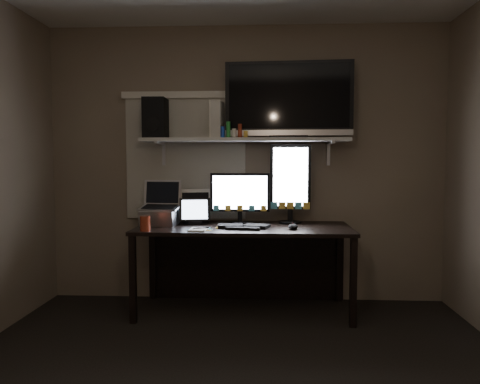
# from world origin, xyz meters

# --- Properties ---
(back_wall) EXTENTS (3.60, 0.00, 3.60)m
(back_wall) POSITION_xyz_m (0.00, 1.80, 1.25)
(back_wall) COLOR brown
(back_wall) RESTS_ON floor
(window_blinds) EXTENTS (1.10, 0.02, 1.10)m
(window_blinds) POSITION_xyz_m (-0.55, 1.79, 1.30)
(window_blinds) COLOR beige
(window_blinds) RESTS_ON back_wall
(desk) EXTENTS (1.80, 0.75, 0.73)m
(desk) POSITION_xyz_m (0.00, 1.55, 0.55)
(desk) COLOR black
(desk) RESTS_ON floor
(wall_shelf) EXTENTS (1.80, 0.35, 0.03)m
(wall_shelf) POSITION_xyz_m (0.00, 1.62, 1.46)
(wall_shelf) COLOR #BABAB5
(wall_shelf) RESTS_ON back_wall
(monitor_landscape) EXTENTS (0.52, 0.06, 0.45)m
(monitor_landscape) POSITION_xyz_m (-0.04, 1.58, 0.96)
(monitor_landscape) COLOR black
(monitor_landscape) RESTS_ON desk
(monitor_portrait) EXTENTS (0.36, 0.09, 0.71)m
(monitor_portrait) POSITION_xyz_m (0.40, 1.64, 1.09)
(monitor_portrait) COLOR black
(monitor_portrait) RESTS_ON desk
(keyboard) EXTENTS (0.44, 0.22, 0.03)m
(keyboard) POSITION_xyz_m (0.00, 1.35, 0.74)
(keyboard) COLOR black
(keyboard) RESTS_ON desk
(mouse) EXTENTS (0.08, 0.13, 0.04)m
(mouse) POSITION_xyz_m (0.41, 1.29, 0.75)
(mouse) COLOR black
(mouse) RESTS_ON desk
(notepad) EXTENTS (0.15, 0.20, 0.01)m
(notepad) POSITION_xyz_m (-0.35, 1.20, 0.74)
(notepad) COLOR white
(notepad) RESTS_ON desk
(tablet) EXTENTS (0.28, 0.16, 0.23)m
(tablet) POSITION_xyz_m (-0.43, 1.52, 0.85)
(tablet) COLOR black
(tablet) RESTS_ON desk
(file_sorter) EXTENTS (0.25, 0.17, 0.29)m
(file_sorter) POSITION_xyz_m (-0.45, 1.65, 0.88)
(file_sorter) COLOR black
(file_sorter) RESTS_ON desk
(laptop) EXTENTS (0.36, 0.30, 0.38)m
(laptop) POSITION_xyz_m (-0.72, 1.46, 0.92)
(laptop) COLOR #BBBBC0
(laptop) RESTS_ON desk
(cup) EXTENTS (0.08, 0.08, 0.12)m
(cup) POSITION_xyz_m (-0.77, 1.13, 0.79)
(cup) COLOR maroon
(cup) RESTS_ON desk
(sticky_notes) EXTENTS (0.32, 0.27, 0.00)m
(sticky_notes) POSITION_xyz_m (-0.29, 1.29, 0.73)
(sticky_notes) COLOR gold
(sticky_notes) RESTS_ON desk
(tv) EXTENTS (1.11, 0.26, 0.66)m
(tv) POSITION_xyz_m (0.38, 1.62, 1.81)
(tv) COLOR black
(tv) RESTS_ON wall_shelf
(game_console) EXTENTS (0.11, 0.27, 0.32)m
(game_console) POSITION_xyz_m (-0.24, 1.61, 1.64)
(game_console) COLOR beige
(game_console) RESTS_ON wall_shelf
(speaker) EXTENTS (0.20, 0.24, 0.35)m
(speaker) POSITION_xyz_m (-0.79, 1.63, 1.66)
(speaker) COLOR black
(speaker) RESTS_ON wall_shelf
(bottles) EXTENTS (0.22, 0.09, 0.14)m
(bottles) POSITION_xyz_m (-0.11, 1.55, 1.55)
(bottles) COLOR #A50F0C
(bottles) RESTS_ON wall_shelf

